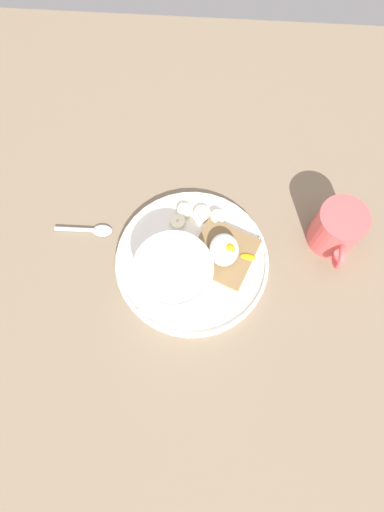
{
  "coord_description": "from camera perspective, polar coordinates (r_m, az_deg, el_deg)",
  "views": [
    {
      "loc": [
        23.74,
        1.57,
        69.09
      ],
      "look_at": [
        0.0,
        0.0,
        5.0
      ],
      "focal_mm": 28.0,
      "sensor_mm": 36.0,
      "label": 1
    }
  ],
  "objects": [
    {
      "name": "spoon",
      "position": [
        0.75,
        -14.23,
        3.61
      ],
      "size": [
        2.45,
        10.51,
        0.8
      ],
      "color": "silver",
      "rests_on": "ground_plane"
    },
    {
      "name": "banana_slice_right",
      "position": [
        0.72,
        -2.06,
        4.87
      ],
      "size": [
        2.84,
        2.87,
        1.41
      ],
      "color": "beige",
      "rests_on": "plate"
    },
    {
      "name": "banana_slice_front",
      "position": [
        0.73,
        -1.06,
        6.44
      ],
      "size": [
        3.22,
        3.31,
        1.34
      ],
      "color": "beige",
      "rests_on": "plate"
    },
    {
      "name": "toast_slice",
      "position": [
        0.7,
        4.46,
        0.31
      ],
      "size": [
        13.51,
        13.51,
        1.28
      ],
      "color": "brown",
      "rests_on": "plate"
    },
    {
      "name": "coffee_mug",
      "position": [
        0.73,
        20.03,
        3.72
      ],
      "size": [
        11.83,
        8.42,
        8.63
      ],
      "color": "#E24E4D",
      "rests_on": "ground_plane"
    },
    {
      "name": "ground_plane",
      "position": [
        0.72,
        0.0,
        -1.11
      ],
      "size": [
        120.0,
        120.0,
        2.0
      ],
      "primitive_type": "cube",
      "color": "#76654F",
      "rests_on": "ground"
    },
    {
      "name": "banana_slice_back",
      "position": [
        0.73,
        3.64,
        5.5
      ],
      "size": [
        3.39,
        3.5,
        1.61
      ],
      "color": "#EBEDB2",
      "rests_on": "plate"
    },
    {
      "name": "oatmeal_bowl",
      "position": [
        0.66,
        -2.65,
        -2.45
      ],
      "size": [
        13.12,
        13.12,
        6.44
      ],
      "color": "white",
      "rests_on": "plate"
    },
    {
      "name": "poached_egg",
      "position": [
        0.68,
        4.69,
        0.91
      ],
      "size": [
        5.93,
        8.23,
        3.27
      ],
      "color": "white",
      "rests_on": "toast_slice"
    },
    {
      "name": "banana_slice_left",
      "position": [
        0.73,
        1.46,
        6.01
      ],
      "size": [
        3.78,
        3.81,
        1.17
      ],
      "color": "#FCEABD",
      "rests_on": "plate"
    },
    {
      "name": "plate",
      "position": [
        0.7,
        0.0,
        -0.62
      ],
      "size": [
        27.14,
        27.14,
        1.6
      ],
      "color": "silver",
      "rests_on": "ground_plane"
    }
  ]
}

